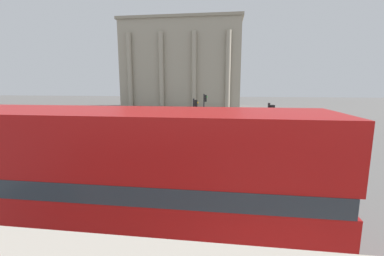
# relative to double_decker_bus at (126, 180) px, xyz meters

# --- Properties ---
(double_decker_bus) EXTENTS (10.55, 2.76, 4.20)m
(double_decker_bus) POSITION_rel_double_decker_bus_xyz_m (0.00, 0.00, 0.00)
(double_decker_bus) COLOR black
(double_decker_bus) RESTS_ON ground_plane
(plaza_building_left) EXTENTS (23.25, 12.99, 17.08)m
(plaza_building_left) POSITION_rel_double_decker_bus_xyz_m (-6.26, 46.89, 6.20)
(plaza_building_left) COLOR #A39984
(plaza_building_left) RESTS_ON ground_plane
(traffic_light_near) EXTENTS (0.42, 0.24, 3.91)m
(traffic_light_near) POSITION_rel_double_decker_bus_xyz_m (4.86, 7.28, 0.21)
(traffic_light_near) COLOR black
(traffic_light_near) RESTS_ON ground_plane
(traffic_light_mid) EXTENTS (0.42, 0.24, 3.80)m
(traffic_light_mid) POSITION_rel_double_decker_bus_xyz_m (0.27, 12.90, 0.14)
(traffic_light_mid) COLOR black
(traffic_light_mid) RESTS_ON ground_plane
(traffic_light_far) EXTENTS (0.42, 0.24, 3.87)m
(traffic_light_far) POSITION_rel_double_decker_bus_xyz_m (0.41, 20.27, 0.18)
(traffic_light_far) COLOR black
(traffic_light_far) RESTS_ON ground_plane
(car_black) EXTENTS (4.20, 1.93, 1.35)m
(car_black) POSITION_rel_double_decker_bus_xyz_m (-3.16, 25.58, -1.64)
(car_black) COLOR black
(car_black) RESTS_ON ground_plane
(pedestrian_white) EXTENTS (0.32, 0.32, 1.69)m
(pedestrian_white) POSITION_rel_double_decker_bus_xyz_m (8.63, 19.80, -1.37)
(pedestrian_white) COLOR #282B33
(pedestrian_white) RESTS_ON ground_plane
(pedestrian_olive) EXTENTS (0.32, 0.32, 1.64)m
(pedestrian_olive) POSITION_rel_double_decker_bus_xyz_m (3.27, 10.20, -1.40)
(pedestrian_olive) COLOR #282B33
(pedestrian_olive) RESTS_ON ground_plane
(pedestrian_grey) EXTENTS (0.32, 0.32, 1.67)m
(pedestrian_grey) POSITION_rel_double_decker_bus_xyz_m (1.70, 19.77, -1.39)
(pedestrian_grey) COLOR #282B33
(pedestrian_grey) RESTS_ON ground_plane
(pedestrian_black) EXTENTS (0.32, 0.32, 1.81)m
(pedestrian_black) POSITION_rel_double_decker_bus_xyz_m (0.99, 9.87, -1.29)
(pedestrian_black) COLOR #282B33
(pedestrian_black) RESTS_ON ground_plane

